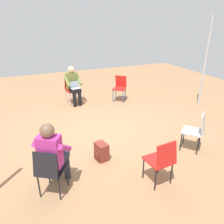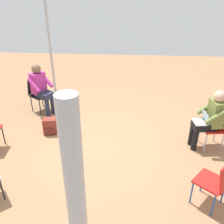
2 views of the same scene
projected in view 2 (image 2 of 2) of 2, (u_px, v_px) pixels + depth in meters
ground_plane at (98, 145)px, 5.16m from camera, size 14.00×14.00×0.00m
chair_northwest at (216, 181)px, 3.56m from camera, size 0.59×0.58×0.85m
chair_southeast at (38, 92)px, 6.33m from camera, size 0.58×0.57×0.85m
chair_west at (217, 125)px, 4.91m from camera, size 0.48×0.45×0.85m
person_with_laptop at (210, 117)px, 4.80m from camera, size 0.56×0.54×1.24m
person_in_magenta at (41, 87)px, 6.14m from camera, size 0.63×0.63×1.24m
backpack_near_laptop_user at (50, 127)px, 5.51m from camera, size 0.31×0.28×0.36m
tent_pole_near at (50, 46)px, 7.01m from camera, size 0.07×0.07×2.75m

